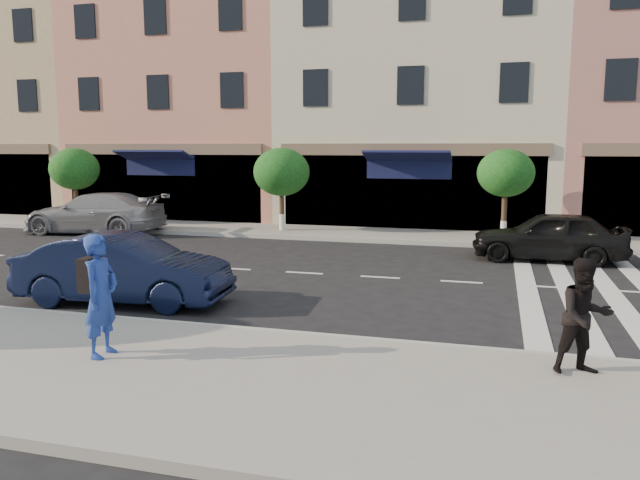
{
  "coord_description": "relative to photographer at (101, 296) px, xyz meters",
  "views": [
    {
      "loc": [
        2.74,
        -11.18,
        3.26
      ],
      "look_at": [
        -0.64,
        0.71,
        1.4
      ],
      "focal_mm": 35.0,
      "sensor_mm": 36.0,
      "label": 1
    }
  ],
  "objects": [
    {
      "name": "street_tree_wa",
      "position": [
        -11.15,
        14.21,
        1.26
      ],
      "size": [
        2.0,
        2.0,
        3.05
      ],
      "color": "#473323",
      "rests_on": "sidewalk_far"
    },
    {
      "name": "street_tree_c",
      "position": [
        5.85,
        14.21,
        1.29
      ],
      "size": [
        1.9,
        1.9,
        3.04
      ],
      "color": "#473323",
      "rests_on": "sidewalk_far"
    },
    {
      "name": "car_far_left",
      "position": [
        -8.98,
        12.38,
        -0.3
      ],
      "size": [
        5.47,
        2.55,
        1.55
      ],
      "primitive_type": "imported",
      "rotation": [
        0.0,
        0.0,
        -1.5
      ],
      "color": "gray",
      "rests_on": "ground"
    },
    {
      "name": "sidewalk_far",
      "position": [
        2.85,
        14.41,
        -0.99
      ],
      "size": [
        60.0,
        3.0,
        0.15
      ],
      "primitive_type": "cube",
      "color": "gray",
      "rests_on": "ground"
    },
    {
      "name": "car_near_mid",
      "position": [
        -1.83,
        3.36,
        -0.34
      ],
      "size": [
        4.52,
        1.92,
        1.45
      ],
      "primitive_type": "imported",
      "rotation": [
        0.0,
        0.0,
        1.66
      ],
      "color": "black",
      "rests_on": "ground"
    },
    {
      "name": "building_centre",
      "position": [
        2.35,
        20.41,
        4.43
      ],
      "size": [
        11.0,
        9.0,
        11.0
      ],
      "primitive_type": "cube",
      "color": "beige",
      "rests_on": "ground"
    },
    {
      "name": "sidewalk_near",
      "position": [
        2.85,
        -0.34,
        -0.99
      ],
      "size": [
        60.0,
        4.5,
        0.15
      ],
      "primitive_type": "cube",
      "color": "gray",
      "rests_on": "ground"
    },
    {
      "name": "building_west_far",
      "position": [
        -19.15,
        20.41,
        4.93
      ],
      "size": [
        12.0,
        9.0,
        12.0
      ],
      "primitive_type": "cube",
      "color": "tan",
      "rests_on": "ground"
    },
    {
      "name": "building_west_mid",
      "position": [
        -8.15,
        20.41,
        5.93
      ],
      "size": [
        10.0,
        9.0,
        14.0
      ],
      "primitive_type": "cube",
      "color": "tan",
      "rests_on": "ground"
    },
    {
      "name": "photographer",
      "position": [
        0.0,
        0.0,
        0.0
      ],
      "size": [
        0.46,
        0.68,
        1.84
      ],
      "primitive_type": "imported",
      "rotation": [
        0.0,
        0.0,
        1.6
      ],
      "color": "navy",
      "rests_on": "sidewalk_near"
    },
    {
      "name": "car_far_mid",
      "position": [
        7.07,
        11.01,
        -0.35
      ],
      "size": [
        4.28,
        1.78,
        1.45
      ],
      "primitive_type": "imported",
      "rotation": [
        0.0,
        0.0,
        -1.59
      ],
      "color": "black",
      "rests_on": "ground"
    },
    {
      "name": "street_tree_wb",
      "position": [
        -2.15,
        14.21,
        1.24
      ],
      "size": [
        2.1,
        2.1,
        3.06
      ],
      "color": "#473323",
      "rests_on": "sidewalk_far"
    },
    {
      "name": "walker",
      "position": [
        6.81,
        1.16,
        -0.11
      ],
      "size": [
        0.96,
        0.86,
        1.62
      ],
      "primitive_type": "imported",
      "rotation": [
        0.0,
        0.0,
        0.39
      ],
      "color": "black",
      "rests_on": "sidewalk_near"
    },
    {
      "name": "ground",
      "position": [
        2.85,
        3.41,
        -1.07
      ],
      "size": [
        120.0,
        120.0,
        0.0
      ],
      "primitive_type": "plane",
      "color": "black",
      "rests_on": "ground"
    }
  ]
}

